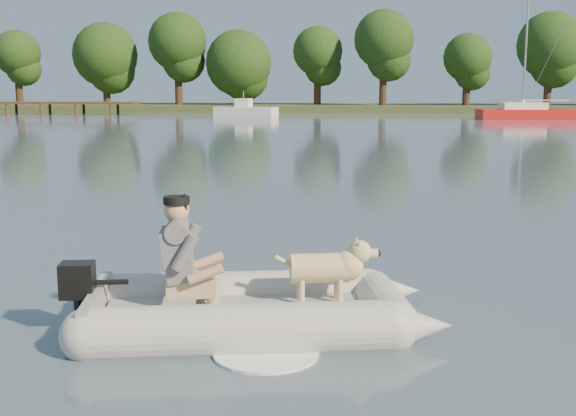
# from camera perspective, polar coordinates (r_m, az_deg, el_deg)

# --- Properties ---
(water) EXTENTS (160.00, 160.00, 0.00)m
(water) POSITION_cam_1_polar(r_m,az_deg,el_deg) (8.00, -1.98, -7.97)
(water) COLOR slate
(water) RESTS_ON ground
(shore_bank) EXTENTS (160.00, 12.00, 0.70)m
(shore_bank) POSITION_cam_1_polar(r_m,az_deg,el_deg) (69.60, 4.34, 7.86)
(shore_bank) COLOR #47512D
(shore_bank) RESTS_ON water
(dock) EXTENTS (18.00, 2.00, 1.04)m
(dock) POSITION_cam_1_polar(r_m,az_deg,el_deg) (65.40, -19.42, 7.46)
(dock) COLOR #4C331E
(dock) RESTS_ON water
(treeline) EXTENTS (92.37, 7.35, 9.27)m
(treeline) POSITION_cam_1_polar(r_m,az_deg,el_deg) (69.16, 12.07, 11.80)
(treeline) COLOR #332316
(treeline) RESTS_ON shore_bank
(dinghy) EXTENTS (5.35, 4.16, 1.44)m
(dinghy) POSITION_cam_1_polar(r_m,az_deg,el_deg) (7.23, -2.74, -4.79)
(dinghy) COLOR #A4A49F
(dinghy) RESTS_ON water
(man) EXTENTS (0.85, 0.77, 1.12)m
(man) POSITION_cam_1_polar(r_m,az_deg,el_deg) (7.25, -8.53, -3.30)
(man) COLOR slate
(man) RESTS_ON dinghy
(dog) EXTENTS (1.01, 0.51, 0.65)m
(dog) POSITION_cam_1_polar(r_m,az_deg,el_deg) (7.36, 2.51, -5.17)
(dog) COLOR tan
(dog) RESTS_ON dinghy
(outboard_motor) EXTENTS (0.48, 0.37, 0.82)m
(outboard_motor) POSITION_cam_1_polar(r_m,az_deg,el_deg) (7.46, -16.23, -7.08)
(outboard_motor) COLOR black
(outboard_motor) RESTS_ON dinghy
(motorboat) EXTENTS (5.23, 2.99, 2.08)m
(motorboat) POSITION_cam_1_polar(r_m,az_deg,el_deg) (56.31, -3.35, 8.16)
(motorboat) COLOR white
(motorboat) RESTS_ON water
(sailboat) EXTENTS (7.39, 2.94, 9.89)m
(sailboat) POSITION_cam_1_polar(r_m,az_deg,el_deg) (55.11, 18.40, 7.12)
(sailboat) COLOR red
(sailboat) RESTS_ON water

